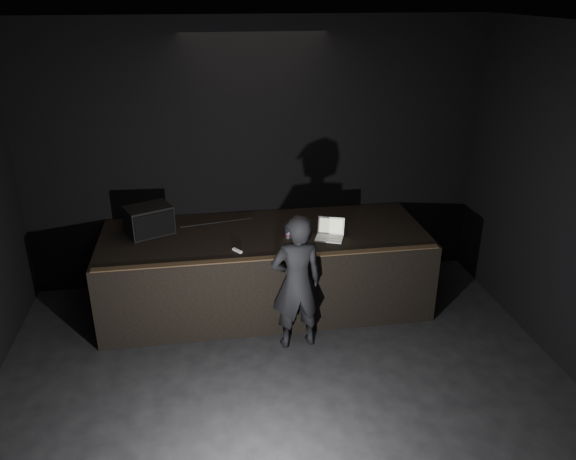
# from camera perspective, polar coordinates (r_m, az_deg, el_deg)

# --- Properties ---
(room_walls) EXTENTS (6.10, 7.10, 3.52)m
(room_walls) POSITION_cam_1_polar(r_m,az_deg,el_deg) (4.05, 1.91, -2.45)
(room_walls) COLOR black
(room_walls) RESTS_ON ground
(stage_riser) EXTENTS (4.00, 1.50, 1.00)m
(stage_riser) POSITION_cam_1_polar(r_m,az_deg,el_deg) (7.15, -2.36, -3.96)
(stage_riser) COLOR black
(stage_riser) RESTS_ON ground
(riser_lip) EXTENTS (3.92, 0.10, 0.01)m
(riser_lip) POSITION_cam_1_polar(r_m,az_deg,el_deg) (6.29, -1.66, -2.82)
(riser_lip) COLOR brown
(riser_lip) RESTS_ON stage_riser
(stage_monitor) EXTENTS (0.63, 0.56, 0.35)m
(stage_monitor) POSITION_cam_1_polar(r_m,az_deg,el_deg) (7.05, -13.92, 0.97)
(stage_monitor) COLOR black
(stage_monitor) RESTS_ON stage_riser
(cable) EXTENTS (0.94, 0.18, 0.02)m
(cable) POSITION_cam_1_polar(r_m,az_deg,el_deg) (7.26, -7.24, 0.75)
(cable) COLOR black
(cable) RESTS_ON stage_riser
(laptop) EXTENTS (0.40, 0.38, 0.22)m
(laptop) POSITION_cam_1_polar(r_m,az_deg,el_deg) (6.81, 4.29, -0.27)
(laptop) COLOR silver
(laptop) RESTS_ON stage_riser
(beer_can) EXTENTS (0.07, 0.07, 0.18)m
(beer_can) POSITION_cam_1_polar(r_m,az_deg,el_deg) (6.76, 0.02, -0.12)
(beer_can) COLOR silver
(beer_can) RESTS_ON stage_riser
(plastic_cup) EXTENTS (0.08, 0.08, 0.10)m
(plastic_cup) POSITION_cam_1_polar(r_m,az_deg,el_deg) (6.91, 3.79, 0.03)
(plastic_cup) COLOR white
(plastic_cup) RESTS_ON stage_riser
(wii_remote) EXTENTS (0.11, 0.13, 0.03)m
(wii_remote) POSITION_cam_1_polar(r_m,az_deg,el_deg) (6.46, -5.17, -2.10)
(wii_remote) COLOR white
(wii_remote) RESTS_ON stage_riser
(person) EXTENTS (0.62, 0.44, 1.60)m
(person) POSITION_cam_1_polar(r_m,az_deg,el_deg) (6.21, 0.91, -5.35)
(person) COLOR black
(person) RESTS_ON ground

